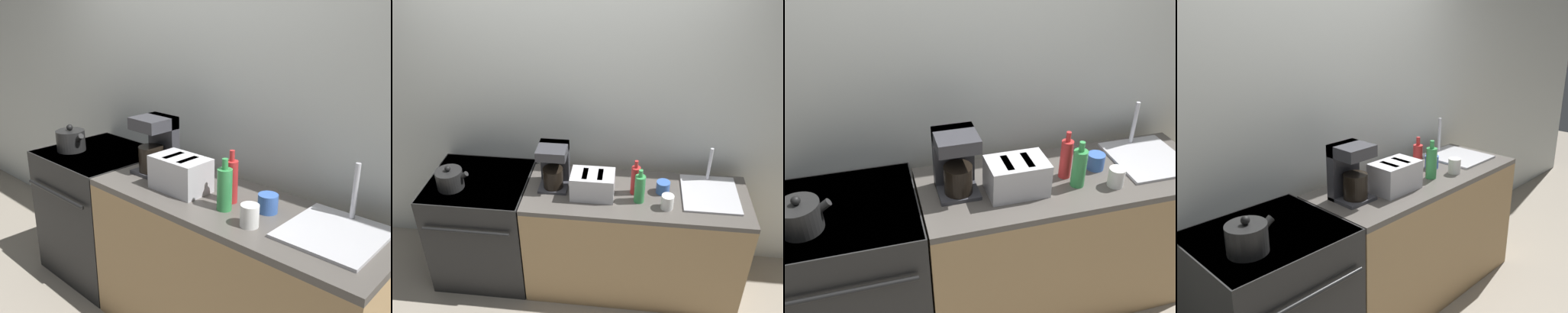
# 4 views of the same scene
# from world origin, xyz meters

# --- Properties ---
(ground_plane) EXTENTS (12.00, 12.00, 0.00)m
(ground_plane) POSITION_xyz_m (0.00, 0.00, 0.00)
(ground_plane) COLOR gray
(wall_back) EXTENTS (8.00, 0.05, 2.60)m
(wall_back) POSITION_xyz_m (0.00, 0.72, 1.30)
(wall_back) COLOR silver
(wall_back) RESTS_ON ground_plane
(stove) EXTENTS (0.75, 0.70, 0.89)m
(stove) POSITION_xyz_m (-0.61, 0.33, 0.46)
(stove) COLOR black
(stove) RESTS_ON ground_plane
(counter_block) EXTENTS (1.60, 0.60, 0.89)m
(counter_block) POSITION_xyz_m (0.57, 0.30, 0.45)
(counter_block) COLOR tan
(counter_block) RESTS_ON ground_plane
(kettle) EXTENTS (0.24, 0.19, 0.18)m
(kettle) POSITION_xyz_m (-0.78, 0.22, 0.97)
(kettle) COLOR black
(kettle) RESTS_ON stove
(toaster) EXTENTS (0.30, 0.20, 0.18)m
(toaster) POSITION_xyz_m (0.26, 0.25, 0.99)
(toaster) COLOR #BCBCC1
(toaster) RESTS_ON counter_block
(coffee_maker) EXTENTS (0.21, 0.21, 0.34)m
(coffee_maker) POSITION_xyz_m (-0.03, 0.34, 1.07)
(coffee_maker) COLOR #333338
(coffee_maker) RESTS_ON counter_block
(sink_tray) EXTENTS (0.39, 0.43, 0.28)m
(sink_tray) POSITION_xyz_m (1.09, 0.35, 0.91)
(sink_tray) COLOR #B7B7BC
(sink_tray) RESTS_ON counter_block
(bottle_red) EXTENTS (0.06, 0.06, 0.27)m
(bottle_red) POSITION_xyz_m (0.56, 0.31, 1.01)
(bottle_red) COLOR #B72828
(bottle_red) RESTS_ON counter_block
(bottle_green) EXTENTS (0.07, 0.07, 0.26)m
(bottle_green) POSITION_xyz_m (0.59, 0.21, 1.00)
(bottle_green) COLOR #338C47
(bottle_green) RESTS_ON counter_block
(cup_blue) EXTENTS (0.10, 0.10, 0.09)m
(cup_blue) POSITION_xyz_m (0.76, 0.33, 0.94)
(cup_blue) COLOR #3860B2
(cup_blue) RESTS_ON counter_block
(cup_white) EXTENTS (0.09, 0.09, 0.10)m
(cup_white) POSITION_xyz_m (0.78, 0.16, 0.95)
(cup_white) COLOR white
(cup_white) RESTS_ON counter_block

